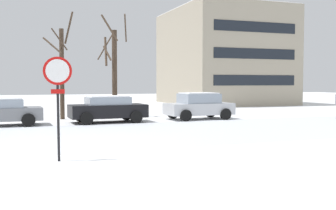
# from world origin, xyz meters

# --- Properties ---
(ground_plane) EXTENTS (120.00, 120.00, 0.00)m
(ground_plane) POSITION_xyz_m (0.00, 0.00, 0.00)
(ground_plane) COLOR white
(road_surface) EXTENTS (80.00, 8.27, 0.00)m
(road_surface) POSITION_xyz_m (0.00, 3.14, 0.00)
(road_surface) COLOR silver
(road_surface) RESTS_ON ground
(stop_sign) EXTENTS (0.76, 0.19, 2.81)m
(stop_sign) POSITION_xyz_m (-0.82, -1.96, 1.97)
(stop_sign) COLOR black
(stop_sign) RESTS_ON ground
(parked_car_black) EXTENTS (4.03, 2.17, 1.41)m
(parked_car_black) POSITION_xyz_m (2.66, 8.19, 0.73)
(parked_car_black) COLOR black
(parked_car_black) RESTS_ON ground
(parked_car_silver) EXTENTS (3.87, 2.16, 1.54)m
(parked_car_silver) POSITION_xyz_m (8.00, 8.29, 0.77)
(parked_car_silver) COLOR silver
(parked_car_silver) RESTS_ON ground
(tree_far_mid) EXTENTS (1.72, 1.71, 6.16)m
(tree_far_mid) POSITION_xyz_m (0.60, 10.96, 2.86)
(tree_far_mid) COLOR #423326
(tree_far_mid) RESTS_ON ground
(tree_far_right) EXTENTS (1.97, 1.96, 6.24)m
(tree_far_right) POSITION_xyz_m (3.79, 11.69, 3.00)
(tree_far_right) COLOR #423326
(tree_far_right) RESTS_ON ground
(building_far_right) EXTENTS (10.14, 12.03, 9.33)m
(building_far_right) POSITION_xyz_m (17.70, 23.74, 4.66)
(building_far_right) COLOR #9E937F
(building_far_right) RESTS_ON ground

